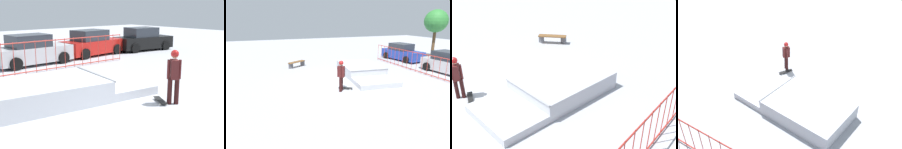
% 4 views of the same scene
% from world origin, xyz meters
% --- Properties ---
extents(ground_plane, '(60.00, 60.00, 0.00)m').
position_xyz_m(ground_plane, '(0.00, 0.00, 0.00)').
color(ground_plane, '#A8AAB2').
extents(skate_ramp, '(5.69, 3.27, 0.74)m').
position_xyz_m(skate_ramp, '(-0.98, 1.39, 0.32)').
color(skate_ramp, '#B0B3BB').
rests_on(skate_ramp, ground).
extents(skater, '(0.41, 0.43, 1.73)m').
position_xyz_m(skater, '(1.50, -1.30, 1.01)').
color(skater, black).
rests_on(skater, ground).
extents(skateboard, '(0.57, 0.80, 0.09)m').
position_xyz_m(skateboard, '(1.32, -0.95, 0.08)').
color(skateboard, black).
rests_on(skateboard, ground).
extents(perimeter_fence, '(10.98, 0.06, 1.50)m').
position_xyz_m(perimeter_fence, '(-0.00, 5.62, 0.77)').
color(perimeter_fence, '#B22D23').
rests_on(perimeter_fence, ground).
extents(park_bench, '(1.19, 1.57, 0.48)m').
position_xyz_m(park_bench, '(-5.21, -2.48, 0.36)').
color(park_bench, brown).
rests_on(park_bench, ground).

